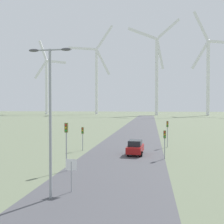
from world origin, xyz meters
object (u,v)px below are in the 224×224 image
streetlamp (50,105)px  wind_turbine_center (157,69)px  car_approaching (135,147)px  traffic_light_post_near_left (66,136)px  traffic_light_post_mid_left (83,133)px  wind_turbine_left (97,74)px  wind_turbine_right (208,70)px  traffic_light_post_mid_right (167,128)px  wind_turbine_far_left (47,81)px  traffic_light_post_near_right (165,138)px  stop_sign_near (71,169)px

streetlamp → wind_turbine_center: 168.87m
wind_turbine_center → car_approaching: bearing=-92.1°
traffic_light_post_near_left → traffic_light_post_mid_left: 11.43m
wind_turbine_left → wind_turbine_right: 82.50m
wind_turbine_right → streetlamp: bearing=-104.7°
traffic_light_post_mid_right → wind_turbine_right: (35.00, 143.66, 27.84)m
wind_turbine_far_left → traffic_light_post_near_left: bearing=-66.8°
streetlamp → traffic_light_post_near_left: bearing=100.5°
traffic_light_post_mid_left → wind_turbine_far_left: bearing=114.2°
traffic_light_post_mid_left → wind_turbine_center: 151.54m
car_approaching → wind_turbine_left: 176.83m
traffic_light_post_near_right → car_approaching: traffic_light_post_near_right is taller
car_approaching → traffic_light_post_mid_right: bearing=56.5°
traffic_light_post_mid_left → wind_turbine_right: bearing=72.5°
streetlamp → traffic_light_post_near_left: (-1.34, 7.23, -2.87)m
wind_turbine_right → wind_turbine_left: bearing=166.6°
traffic_light_post_mid_right → wind_turbine_center: (1.10, 143.42, 29.16)m
traffic_light_post_near_right → wind_turbine_far_left: 183.26m
stop_sign_near → wind_turbine_center: (9.05, 165.11, 30.39)m
wind_turbine_far_left → wind_turbine_right: (117.81, -9.81, 5.14)m
traffic_light_post_near_left → streetlamp: bearing=-79.5°
traffic_light_post_near_right → streetlamp: bearing=-119.3°
wind_turbine_center → wind_turbine_right: size_ratio=0.97×
car_approaching → wind_turbine_center: 153.29m
streetlamp → traffic_light_post_near_left: size_ratio=2.18×
wind_turbine_right → traffic_light_post_mid_right: bearing=-103.7°
traffic_light_post_near_left → wind_turbine_far_left: (-72.57, 169.41, 22.27)m
streetlamp → traffic_light_post_near_right: bearing=60.7°
car_approaching → wind_turbine_right: 158.15m
streetlamp → traffic_light_post_mid_left: 19.12m
traffic_light_post_near_left → car_approaching: traffic_light_post_near_left is taller
wind_turbine_left → traffic_light_post_mid_left: bearing=-78.7°
traffic_light_post_mid_right → streetlamp: bearing=-111.0°
traffic_light_post_near_left → traffic_light_post_mid_left: (-1.46, 11.30, -0.94)m
traffic_light_post_mid_left → traffic_light_post_mid_right: 12.60m
traffic_light_post_near_left → car_approaching: (5.89, 9.35, -2.39)m
stop_sign_near → wind_turbine_center: bearing=86.9°
streetlamp → traffic_light_post_near_left: streetlamp is taller
traffic_light_post_near_right → wind_turbine_right: (35.82, 152.44, 28.29)m
traffic_light_post_mid_right → traffic_light_post_mid_left: bearing=-158.4°
streetlamp → wind_turbine_right: wind_turbine_right is taller
wind_turbine_far_left → wind_turbine_right: wind_turbine_right is taller
traffic_light_post_mid_right → car_approaching: size_ratio=0.93×
traffic_light_post_near_right → wind_turbine_center: bearing=89.3°
traffic_light_post_mid_left → wind_turbine_right: 158.04m
traffic_light_post_mid_left → traffic_light_post_near_left: bearing=-82.6°
traffic_light_post_mid_right → traffic_light_post_near_left: bearing=-122.7°
car_approaching → stop_sign_near: bearing=-103.4°
stop_sign_near → traffic_light_post_mid_right: (7.95, 21.69, 1.23)m
stop_sign_near → traffic_light_post_near_left: traffic_light_post_near_left is taller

